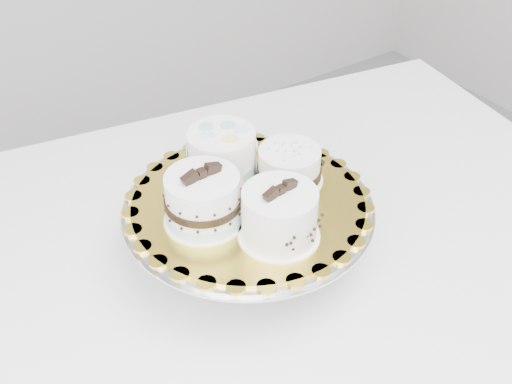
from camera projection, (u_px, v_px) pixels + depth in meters
table at (258, 259)px, 1.16m from camera, size 1.43×1.08×0.75m
cake_stand at (248, 220)px, 1.02m from camera, size 0.40×0.40×0.11m
cake_board at (248, 202)px, 1.00m from camera, size 0.48×0.48×0.01m
cake_swirl at (279, 216)px, 0.91m from camera, size 0.12×0.12×0.10m
cake_banded at (203, 201)px, 0.94m from camera, size 0.12×0.12×0.10m
cake_dots at (222, 153)px, 1.03m from camera, size 0.13×0.13×0.08m
cake_ribbon at (290, 166)px, 1.03m from camera, size 0.12×0.12×0.06m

